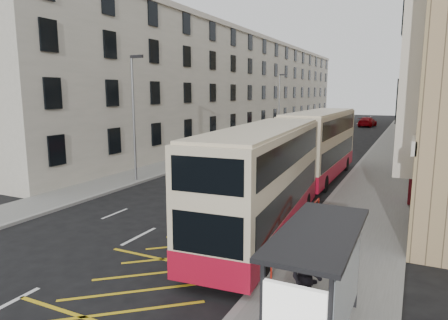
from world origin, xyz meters
The scene contains 19 objects.
ground centered at (0.00, 0.00, 0.00)m, with size 200.00×200.00×0.00m, color black.
pavement_right centered at (8.00, 30.00, 0.07)m, with size 4.00×120.00×0.15m, color slate.
pavement_left centered at (-7.50, 30.00, 0.07)m, with size 3.00×120.00×0.15m, color slate.
kerb_right centered at (6.00, 30.00, 0.07)m, with size 0.25×120.00×0.15m, color gray.
kerb_left centered at (-6.00, 30.00, 0.07)m, with size 0.25×120.00×0.15m, color gray.
road_markings centered at (0.00, 45.00, 0.01)m, with size 10.00×110.00×0.01m, color silver, non-canonical shape.
terrace_left centered at (-13.43, 45.50, 6.52)m, with size 9.18×79.00×13.25m.
bus_shelter centered at (8.34, -0.39, 2.14)m, with size 1.65×4.25×2.70m.
guard_railing centered at (6.25, 5.75, 0.86)m, with size 0.06×6.56×1.01m.
street_lamp_near centered at (-6.35, 12.00, 4.64)m, with size 0.93×0.18×8.00m.
street_lamp_far centered at (-6.35, 42.00, 4.64)m, with size 0.93×0.18×8.00m.
double_decker_front centered at (4.50, 6.41, 2.29)m, with size 3.40×11.44×4.50m.
double_decker_rear centered at (4.18, 18.38, 2.34)m, with size 2.76×11.56×4.60m.
pedestrian_mid centered at (7.65, 1.18, 1.03)m, with size 0.86×0.67×1.76m, color black.
pedestrian_far centered at (7.40, 2.75, 0.98)m, with size 0.97×0.40×1.66m, color black.
white_van centered at (-2.51, 44.24, 0.75)m, with size 2.48×5.37×1.49m, color silver.
car_silver centered at (-3.31, 58.49, 0.67)m, with size 1.58×3.92×1.34m, color #B4B6BD.
car_dark centered at (-3.98, 69.56, 0.68)m, with size 1.43×4.11×1.36m, color black.
car_red centered at (2.41, 63.55, 0.80)m, with size 2.25×5.54×1.61m, color #960008.
Camera 1 is at (9.98, -8.60, 5.89)m, focal length 32.00 mm.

